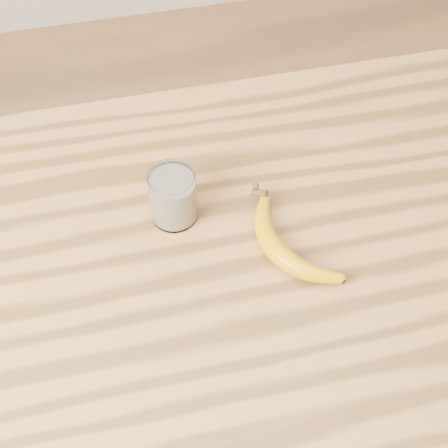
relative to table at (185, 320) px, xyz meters
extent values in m
cube|color=#AE7339|center=(0.00, 0.00, 0.11)|extent=(1.20, 0.80, 0.04)
cylinder|color=brown|center=(0.54, 0.34, -0.34)|extent=(0.06, 0.06, 0.86)
cylinder|color=white|center=(0.01, 0.11, 0.17)|extent=(0.07, 0.07, 0.09)
torus|color=white|center=(0.01, 0.11, 0.22)|extent=(0.07, 0.07, 0.00)
cylinder|color=white|center=(0.01, 0.11, 0.17)|extent=(0.07, 0.07, 0.07)
camera|label=1|loc=(-0.05, -0.49, 0.88)|focal=50.00mm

